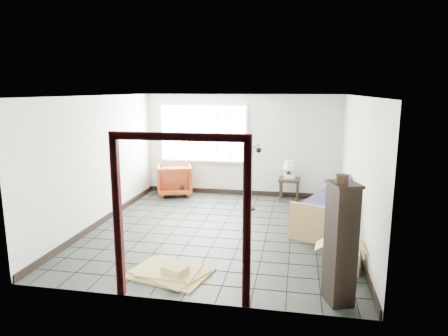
% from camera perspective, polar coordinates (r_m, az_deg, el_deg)
% --- Properties ---
extents(ground, '(5.50, 5.50, 0.00)m').
position_cam_1_polar(ground, '(7.95, -0.40, -8.80)').
color(ground, black).
rests_on(ground, ground).
extents(room_shell, '(5.02, 5.52, 2.61)m').
position_cam_1_polar(room_shell, '(7.58, -0.37, 3.30)').
color(room_shell, '#B0B7AF').
rests_on(room_shell, ground).
extents(window_panel, '(2.32, 0.08, 1.52)m').
position_cam_1_polar(window_panel, '(10.39, -2.98, 4.98)').
color(window_panel, silver).
rests_on(window_panel, ground).
extents(doorway_trim, '(1.80, 0.08, 2.20)m').
position_cam_1_polar(doorway_trim, '(5.03, -6.33, -4.27)').
color(doorway_trim, '#390C0F').
rests_on(doorway_trim, ground).
extents(futon_sofa, '(1.67, 2.49, 1.03)m').
position_cam_1_polar(futon_sofa, '(8.36, 15.65, -5.53)').
color(futon_sofa, olive).
rests_on(futon_sofa, ground).
extents(armchair, '(1.08, 1.05, 0.89)m').
position_cam_1_polar(armchair, '(10.48, -7.08, -1.44)').
color(armchair, maroon).
rests_on(armchair, ground).
extents(side_table, '(0.53, 0.53, 0.56)m').
position_cam_1_polar(side_table, '(10.00, 9.33, -2.03)').
color(side_table, black).
rests_on(side_table, ground).
extents(table_lamp, '(0.36, 0.36, 0.45)m').
position_cam_1_polar(table_lamp, '(9.94, 9.25, 0.30)').
color(table_lamp, black).
rests_on(table_lamp, side_table).
extents(projector, '(0.30, 0.25, 0.10)m').
position_cam_1_polar(projector, '(9.99, 9.25, -1.17)').
color(projector, silver).
rests_on(projector, side_table).
extents(floor_lamp, '(0.41, 0.36, 1.53)m').
position_cam_1_polar(floor_lamp, '(9.00, 4.33, -1.05)').
color(floor_lamp, black).
rests_on(floor_lamp, ground).
extents(console_shelf, '(0.85, 0.58, 0.62)m').
position_cam_1_polar(console_shelf, '(10.52, -7.19, -2.15)').
color(console_shelf, black).
rests_on(console_shelf, ground).
extents(tall_shelf, '(0.46, 0.52, 1.59)m').
position_cam_1_polar(tall_shelf, '(5.34, 16.32, -10.21)').
color(tall_shelf, black).
rests_on(tall_shelf, ground).
extents(pot, '(0.19, 0.19, 0.11)m').
position_cam_1_polar(pot, '(5.04, 16.52, -1.54)').
color(pot, black).
rests_on(pot, tall_shelf).
extents(open_box, '(0.85, 0.48, 0.46)m').
position_cam_1_polar(open_box, '(6.50, 16.47, -12.42)').
color(open_box, tan).
rests_on(open_box, ground).
extents(cardboard_pile, '(1.32, 1.11, 0.17)m').
position_cam_1_polar(cardboard_pile, '(6.20, -7.71, -14.45)').
color(cardboard_pile, tan).
rests_on(cardboard_pile, ground).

